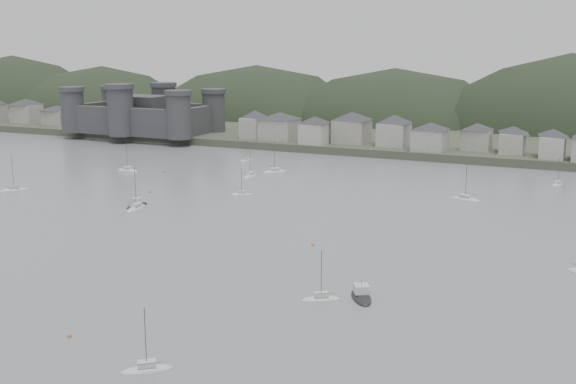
% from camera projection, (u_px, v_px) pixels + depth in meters
% --- Properties ---
extents(ground, '(900.00, 900.00, 0.00)m').
position_uv_depth(ground, '(82.00, 321.00, 109.08)').
color(ground, slate).
rests_on(ground, ground).
extents(far_shore_land, '(900.00, 250.00, 3.00)m').
position_uv_depth(far_shore_land, '(466.00, 122.00, 370.48)').
color(far_shore_land, '#383D2D').
rests_on(far_shore_land, ground).
extents(forested_ridge, '(851.55, 103.94, 102.57)m').
position_uv_depth(forested_ridge, '(464.00, 154.00, 348.40)').
color(forested_ridge, black).
rests_on(forested_ridge, ground).
extents(castle, '(66.00, 43.00, 20.00)m').
position_uv_depth(castle, '(143.00, 114.00, 315.90)').
color(castle, '#38383B').
rests_on(castle, far_shore_land).
extents(waterfront_town, '(451.48, 28.46, 12.92)m').
position_uv_depth(waterfront_town, '(549.00, 140.00, 249.05)').
color(waterfront_town, gray).
rests_on(waterfront_town, far_shore_land).
extents(moored_fleet, '(242.07, 170.96, 13.15)m').
position_uv_depth(moored_fleet, '(210.00, 212.00, 178.26)').
color(moored_fleet, silver).
rests_on(moored_fleet, ground).
extents(motor_launch_near, '(6.94, 9.02, 4.04)m').
position_uv_depth(motor_launch_near, '(361.00, 296.00, 118.86)').
color(motor_launch_near, black).
rests_on(motor_launch_near, ground).
extents(motor_launch_far, '(3.29, 7.70, 3.80)m').
position_uv_depth(motor_launch_far, '(137.00, 205.00, 185.75)').
color(motor_launch_far, black).
rests_on(motor_launch_far, ground).
extents(mooring_buoys, '(189.47, 130.68, 0.70)m').
position_uv_depth(mooring_buoys, '(186.00, 240.00, 153.04)').
color(mooring_buoys, '#B7683D').
rests_on(mooring_buoys, ground).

